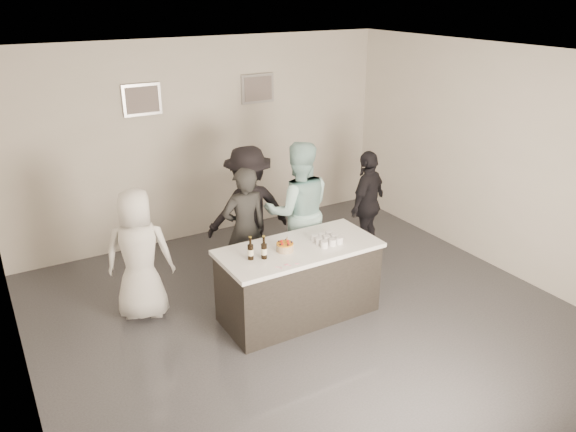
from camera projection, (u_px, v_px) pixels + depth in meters
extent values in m
plane|color=#3D3D42|center=(309.00, 320.00, 6.63)|extent=(6.00, 6.00, 0.00)
plane|color=white|center=(314.00, 58.00, 5.49)|extent=(6.00, 6.00, 0.00)
cube|color=silver|center=(205.00, 140.00, 8.46)|extent=(6.00, 0.04, 3.00)
cube|color=silver|center=(558.00, 342.00, 3.66)|extent=(6.00, 0.04, 3.00)
cube|color=silver|center=(7.00, 266.00, 4.66)|extent=(0.04, 6.00, 3.00)
cube|color=silver|center=(502.00, 161.00, 7.46)|extent=(0.04, 6.00, 3.00)
cube|color=#B2B2B7|center=(142.00, 100.00, 7.75)|extent=(0.54, 0.04, 0.44)
cube|color=#B2B2B7|center=(258.00, 89.00, 8.59)|extent=(0.54, 0.04, 0.44)
cube|color=white|center=(299.00, 281.00, 6.57)|extent=(1.86, 0.86, 0.90)
cylinder|color=orange|center=(285.00, 248.00, 6.29)|extent=(0.20, 0.20, 0.08)
cylinder|color=black|center=(250.00, 248.00, 6.06)|extent=(0.07, 0.07, 0.26)
cylinder|color=black|center=(264.00, 247.00, 6.08)|extent=(0.07, 0.07, 0.26)
cube|color=orange|center=(327.00, 239.00, 6.50)|extent=(0.30, 0.30, 0.08)
cube|color=pink|center=(288.00, 266.00, 5.95)|extent=(0.24, 0.08, 0.01)
imported|color=black|center=(245.00, 229.00, 7.07)|extent=(0.59, 0.39, 1.63)
imported|color=#A4D7D7|center=(298.00, 211.00, 7.30)|extent=(1.10, 0.97, 1.87)
imported|color=white|center=(139.00, 255.00, 6.45)|extent=(0.91, 0.78, 1.59)
imported|color=black|center=(367.00, 203.00, 8.02)|extent=(0.98, 0.75, 1.55)
imported|color=black|center=(249.00, 210.00, 7.52)|extent=(1.20, 0.78, 1.75)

